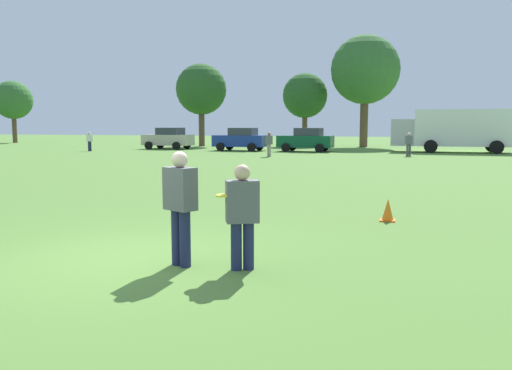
{
  "coord_description": "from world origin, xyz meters",
  "views": [
    {
      "loc": [
        3.99,
        -6.64,
        2.03
      ],
      "look_at": [
        1.54,
        1.71,
        1.0
      ],
      "focal_mm": 35.51,
      "sensor_mm": 36.0,
      "label": 1
    }
  ],
  "objects_px": {
    "player_defender": "(242,212)",
    "bystander_far_jogger": "(409,143)",
    "bystander_field_marshal": "(89,140)",
    "parked_car_near_left": "(168,138)",
    "parked_car_center": "(306,140)",
    "bystander_sideline_watcher": "(269,143)",
    "box_truck": "(454,129)",
    "frisbee": "(225,195)",
    "traffic_cone": "(388,210)",
    "player_thrower": "(180,202)",
    "parked_car_mid_left": "(241,139)"
  },
  "relations": [
    {
      "from": "player_defender",
      "to": "bystander_far_jogger",
      "type": "bearing_deg",
      "value": 85.18
    },
    {
      "from": "bystander_far_jogger",
      "to": "bystander_field_marshal",
      "type": "xyz_separation_m",
      "value": [
        -24.01,
        -0.51,
        -0.02
      ]
    },
    {
      "from": "bystander_far_jogger",
      "to": "parked_car_near_left",
      "type": "bearing_deg",
      "value": 167.16
    },
    {
      "from": "parked_car_center",
      "to": "bystander_sideline_watcher",
      "type": "distance_m",
      "value": 7.08
    },
    {
      "from": "player_defender",
      "to": "box_truck",
      "type": "distance_m",
      "value": 34.5
    },
    {
      "from": "frisbee",
      "to": "parked_car_center",
      "type": "xyz_separation_m",
      "value": [
        -4.97,
        32.11,
        -0.14
      ]
    },
    {
      "from": "bystander_far_jogger",
      "to": "bystander_field_marshal",
      "type": "distance_m",
      "value": 24.01
    },
    {
      "from": "traffic_cone",
      "to": "player_defender",
      "type": "bearing_deg",
      "value": -113.02
    },
    {
      "from": "player_thrower",
      "to": "player_defender",
      "type": "bearing_deg",
      "value": 3.6
    },
    {
      "from": "traffic_cone",
      "to": "box_truck",
      "type": "relative_size",
      "value": 0.06
    },
    {
      "from": "player_defender",
      "to": "box_truck",
      "type": "xyz_separation_m",
      "value": [
        5.6,
        34.03,
        0.92
      ]
    },
    {
      "from": "bystander_sideline_watcher",
      "to": "player_thrower",
      "type": "bearing_deg",
      "value": -77.93
    },
    {
      "from": "parked_car_mid_left",
      "to": "bystander_far_jogger",
      "type": "distance_m",
      "value": 13.39
    },
    {
      "from": "player_thrower",
      "to": "player_defender",
      "type": "height_order",
      "value": "player_thrower"
    },
    {
      "from": "frisbee",
      "to": "bystander_far_jogger",
      "type": "height_order",
      "value": "bystander_far_jogger"
    },
    {
      "from": "frisbee",
      "to": "bystander_field_marshal",
      "type": "distance_m",
      "value": 35.18
    },
    {
      "from": "bystander_sideline_watcher",
      "to": "bystander_far_jogger",
      "type": "bearing_deg",
      "value": 20.96
    },
    {
      "from": "parked_car_near_left",
      "to": "parked_car_center",
      "type": "relative_size",
      "value": 1.0
    },
    {
      "from": "traffic_cone",
      "to": "bystander_far_jogger",
      "type": "xyz_separation_m",
      "value": [
        0.55,
        24.0,
        0.65
      ]
    },
    {
      "from": "player_defender",
      "to": "bystander_far_jogger",
      "type": "distance_m",
      "value": 28.44
    },
    {
      "from": "player_thrower",
      "to": "bystander_sideline_watcher",
      "type": "bearing_deg",
      "value": 102.07
    },
    {
      "from": "bystander_sideline_watcher",
      "to": "bystander_field_marshal",
      "type": "xyz_separation_m",
      "value": [
        -15.34,
        2.81,
        -0.04
      ]
    },
    {
      "from": "bystander_sideline_watcher",
      "to": "parked_car_mid_left",
      "type": "bearing_deg",
      "value": 121.12
    },
    {
      "from": "parked_car_near_left",
      "to": "frisbee",
      "type": "bearing_deg",
      "value": -62.62
    },
    {
      "from": "traffic_cone",
      "to": "bystander_far_jogger",
      "type": "height_order",
      "value": "bystander_far_jogger"
    },
    {
      "from": "player_thrower",
      "to": "parked_car_mid_left",
      "type": "distance_m",
      "value": 33.46
    },
    {
      "from": "parked_car_center",
      "to": "bystander_sideline_watcher",
      "type": "bearing_deg",
      "value": -98.86
    },
    {
      "from": "player_thrower",
      "to": "parked_car_mid_left",
      "type": "relative_size",
      "value": 0.39
    },
    {
      "from": "parked_car_mid_left",
      "to": "parked_car_near_left",
      "type": "bearing_deg",
      "value": 173.07
    },
    {
      "from": "player_thrower",
      "to": "box_truck",
      "type": "relative_size",
      "value": 0.19
    },
    {
      "from": "player_thrower",
      "to": "parked_car_center",
      "type": "bearing_deg",
      "value": 97.59
    },
    {
      "from": "parked_car_mid_left",
      "to": "bystander_sideline_watcher",
      "type": "xyz_separation_m",
      "value": [
        4.21,
        -6.98,
        -0.03
      ]
    },
    {
      "from": "bystander_sideline_watcher",
      "to": "bystander_field_marshal",
      "type": "height_order",
      "value": "bystander_sideline_watcher"
    },
    {
      "from": "player_defender",
      "to": "parked_car_near_left",
      "type": "relative_size",
      "value": 0.35
    },
    {
      "from": "bystander_field_marshal",
      "to": "parked_car_center",
      "type": "bearing_deg",
      "value": 14.3
    },
    {
      "from": "player_defender",
      "to": "parked_car_center",
      "type": "bearing_deg",
      "value": 99.2
    },
    {
      "from": "traffic_cone",
      "to": "box_truck",
      "type": "distance_m",
      "value": 29.96
    },
    {
      "from": "parked_car_center",
      "to": "frisbee",
      "type": "bearing_deg",
      "value": -81.2
    },
    {
      "from": "bystander_far_jogger",
      "to": "parked_car_mid_left",
      "type": "bearing_deg",
      "value": 164.15
    },
    {
      "from": "parked_car_near_left",
      "to": "box_truck",
      "type": "relative_size",
      "value": 0.5
    },
    {
      "from": "parked_car_mid_left",
      "to": "bystander_far_jogger",
      "type": "xyz_separation_m",
      "value": [
        12.88,
        -3.66,
        -0.05
      ]
    },
    {
      "from": "player_thrower",
      "to": "parked_car_near_left",
      "type": "xyz_separation_m",
      "value": [
        -16.35,
        32.88,
        -0.01
      ]
    },
    {
      "from": "parked_car_near_left",
      "to": "bystander_sideline_watcher",
      "type": "bearing_deg",
      "value": -35.39
    },
    {
      "from": "parked_car_mid_left",
      "to": "bystander_field_marshal",
      "type": "height_order",
      "value": "parked_car_mid_left"
    },
    {
      "from": "player_defender",
      "to": "parked_car_mid_left",
      "type": "bearing_deg",
      "value": 108.15
    },
    {
      "from": "parked_car_near_left",
      "to": "player_defender",
      "type": "bearing_deg",
      "value": -62.26
    },
    {
      "from": "parked_car_near_left",
      "to": "traffic_cone",
      "type": "bearing_deg",
      "value": -56.14
    },
    {
      "from": "bystander_far_jogger",
      "to": "box_truck",
      "type": "bearing_deg",
      "value": 60.62
    },
    {
      "from": "frisbee",
      "to": "bystander_field_marshal",
      "type": "height_order",
      "value": "bystander_field_marshal"
    },
    {
      "from": "player_thrower",
      "to": "frisbee",
      "type": "relative_size",
      "value": 6.14
    }
  ]
}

